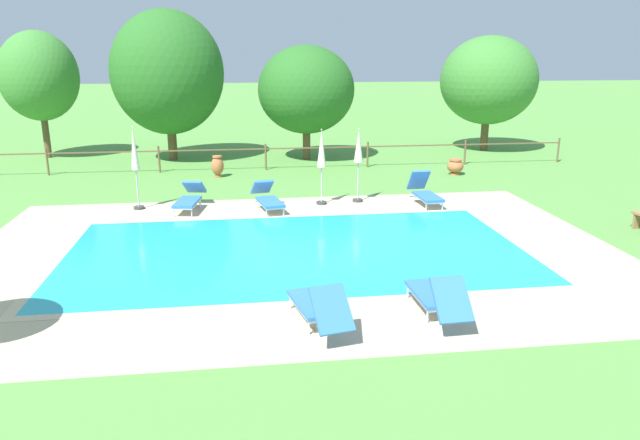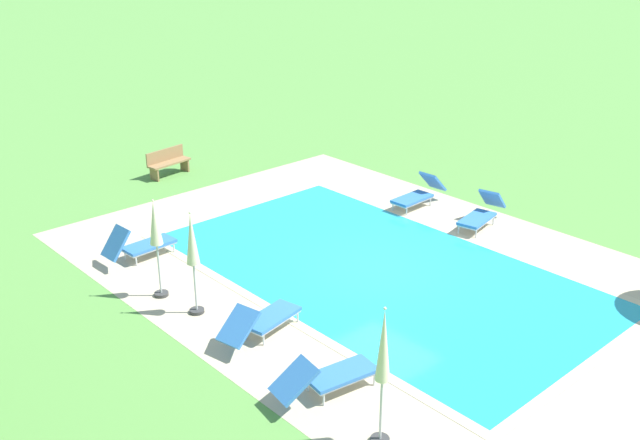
% 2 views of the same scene
% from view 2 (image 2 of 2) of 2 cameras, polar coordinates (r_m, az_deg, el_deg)
% --- Properties ---
extents(ground_plane, '(160.00, 160.00, 0.00)m').
position_cam_2_polar(ground_plane, '(17.88, 4.50, -3.90)').
color(ground_plane, '#599342').
extents(pool_deck_paving, '(15.50, 10.66, 0.01)m').
position_cam_2_polar(pool_deck_paving, '(17.88, 4.50, -3.89)').
color(pool_deck_paving, '#BCAD8E').
rests_on(pool_deck_paving, ground).
extents(swimming_pool_water, '(10.82, 5.98, 0.01)m').
position_cam_2_polar(swimming_pool_water, '(17.88, 4.50, -3.89)').
color(swimming_pool_water, '#23A8C1').
rests_on(swimming_pool_water, ground).
extents(pool_coping_rim, '(11.30, 6.46, 0.01)m').
position_cam_2_polar(pool_coping_rim, '(17.88, 4.50, -3.88)').
color(pool_coping_rim, beige).
rests_on(pool_coping_rim, ground).
extents(sun_lounger_north_near_steps, '(0.92, 2.09, 0.81)m').
position_cam_2_polar(sun_lounger_north_near_steps, '(13.36, 0.63, -12.03)').
color(sun_lounger_north_near_steps, '#3370BC').
rests_on(sun_lounger_north_near_steps, ground).
extents(sun_lounger_north_mid, '(0.97, 2.01, 0.92)m').
position_cam_2_polar(sun_lounger_north_mid, '(20.65, 12.41, 0.52)').
color(sun_lounger_north_mid, '#3370BC').
rests_on(sun_lounger_north_mid, ground).
extents(sun_lounger_north_far, '(0.98, 2.08, 0.84)m').
position_cam_2_polar(sun_lounger_north_far, '(15.06, -4.52, -7.73)').
color(sun_lounger_north_far, '#3370BC').
rests_on(sun_lounger_north_far, ground).
extents(sun_lounger_north_end, '(0.67, 1.95, 0.92)m').
position_cam_2_polar(sun_lounger_north_end, '(21.77, 7.63, 2.03)').
color(sun_lounger_north_end, '#3370BC').
rests_on(sun_lounger_north_end, ground).
extents(sun_lounger_south_near_corner, '(0.69, 1.87, 1.00)m').
position_cam_2_polar(sun_lounger_south_near_corner, '(18.76, -13.82, -1.87)').
color(sun_lounger_south_near_corner, '#3370BC').
rests_on(sun_lounger_south_near_corner, ground).
extents(patio_umbrella_closed_row_west, '(0.32, 0.32, 2.52)m').
position_cam_2_polar(patio_umbrella_closed_row_west, '(11.59, 4.92, -10.53)').
color(patio_umbrella_closed_row_west, '#383838').
rests_on(patio_umbrella_closed_row_west, ground).
extents(patio_umbrella_closed_row_mid_west, '(0.32, 0.32, 2.33)m').
position_cam_2_polar(patio_umbrella_closed_row_mid_west, '(16.38, -12.65, -0.81)').
color(patio_umbrella_closed_row_mid_west, '#383838').
rests_on(patio_umbrella_closed_row_mid_west, ground).
extents(patio_umbrella_closed_row_centre, '(0.32, 0.32, 2.36)m').
position_cam_2_polar(patio_umbrella_closed_row_centre, '(15.52, -9.89, -2.01)').
color(patio_umbrella_closed_row_centre, '#383838').
rests_on(patio_umbrella_closed_row_centre, ground).
extents(wooden_bench_lawn_side, '(0.65, 1.55, 0.87)m').
position_cam_2_polar(wooden_bench_lawn_side, '(24.70, -11.72, 4.46)').
color(wooden_bench_lawn_side, '#937047').
rests_on(wooden_bench_lawn_side, ground).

